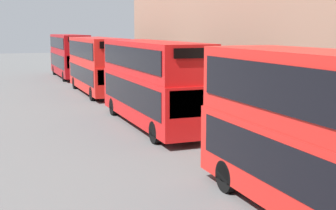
{
  "coord_description": "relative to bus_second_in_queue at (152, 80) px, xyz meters",
  "views": [
    {
      "loc": [
        -6.17,
        -1.8,
        4.98
      ],
      "look_at": [
        0.48,
        15.58,
        1.95
      ],
      "focal_mm": 50.0,
      "sensor_mm": 36.0,
      "label": 1
    }
  ],
  "objects": [
    {
      "name": "bus_second_in_queue",
      "position": [
        0.0,
        0.0,
        0.0
      ],
      "size": [
        2.59,
        10.56,
        4.36
      ],
      "color": "red",
      "rests_on": "ground"
    },
    {
      "name": "bus_third_in_queue",
      "position": [
        0.0,
        13.15,
        -0.03
      ],
      "size": [
        2.59,
        10.31,
        4.31
      ],
      "color": "red",
      "rests_on": "ground"
    },
    {
      "name": "bus_trailing",
      "position": [
        0.0,
        26.13,
        0.02
      ],
      "size": [
        2.59,
        10.32,
        4.4
      ],
      "color": "#A80F14",
      "rests_on": "ground"
    },
    {
      "name": "pedestrian",
      "position": [
        2.36,
        6.65,
        -1.69
      ],
      "size": [
        0.36,
        0.36,
        1.57
      ],
      "color": "brown",
      "rests_on": "ground"
    }
  ]
}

